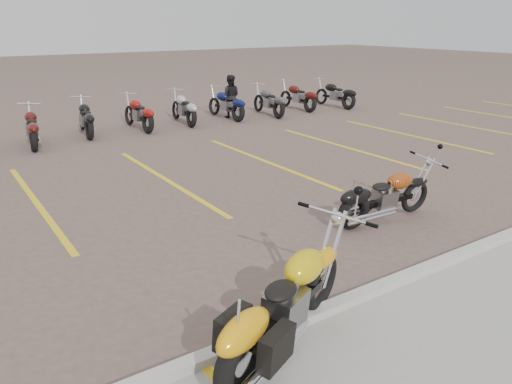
% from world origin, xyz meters
% --- Properties ---
extents(ground, '(100.00, 100.00, 0.00)m').
position_xyz_m(ground, '(0.00, 0.00, 0.00)').
color(ground, brown).
rests_on(ground, ground).
extents(curb, '(60.00, 0.18, 0.12)m').
position_xyz_m(curb, '(0.00, -2.00, 0.06)').
color(curb, '#ADAAA3').
rests_on(curb, ground).
extents(parking_stripes, '(38.00, 5.50, 0.01)m').
position_xyz_m(parking_stripes, '(0.00, 4.00, 0.00)').
color(parking_stripes, gold).
rests_on(parking_stripes, ground).
extents(yellow_cruiser, '(2.31, 1.14, 1.01)m').
position_xyz_m(yellow_cruiser, '(-1.49, -2.24, 0.50)').
color(yellow_cruiser, black).
rests_on(yellow_cruiser, ground).
extents(flame_cruiser, '(2.09, 0.33, 0.86)m').
position_xyz_m(flame_cruiser, '(2.13, -0.30, 0.43)').
color(flame_cruiser, black).
rests_on(flame_cruiser, ground).
extents(person_b, '(0.93, 0.89, 1.52)m').
position_xyz_m(person_b, '(5.09, 9.70, 0.76)').
color(person_b, black).
rests_on(person_b, ground).
extents(bg_bike_row, '(20.55, 2.03, 1.10)m').
position_xyz_m(bg_bike_row, '(-0.15, 9.34, 0.55)').
color(bg_bike_row, black).
rests_on(bg_bike_row, ground).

